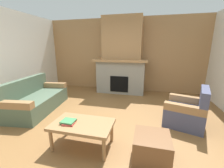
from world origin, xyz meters
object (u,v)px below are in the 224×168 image
at_px(fireplace, 121,61).
at_px(armchair, 187,112).
at_px(couch, 36,100).
at_px(coffee_table, 82,126).
at_px(ottoman, 151,148).

xyz_separation_m(fireplace, armchair, (1.82, -2.08, -0.87)).
height_order(couch, coffee_table, couch).
height_order(coffee_table, ottoman, coffee_table).
bearing_deg(armchair, fireplace, 131.26).
bearing_deg(couch, ottoman, -20.71).
xyz_separation_m(fireplace, ottoman, (1.06, -3.31, -0.96)).
bearing_deg(fireplace, coffee_table, -90.90).
distance_m(fireplace, ottoman, 3.61).
bearing_deg(coffee_table, ottoman, -2.31).
distance_m(armchair, coffee_table, 2.22).
distance_m(coffee_table, ottoman, 1.13).
relative_size(couch, ottoman, 3.65).
xyz_separation_m(couch, coffee_table, (1.85, -1.08, 0.09)).
distance_m(fireplace, coffee_table, 3.36).
height_order(couch, armchair, same).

